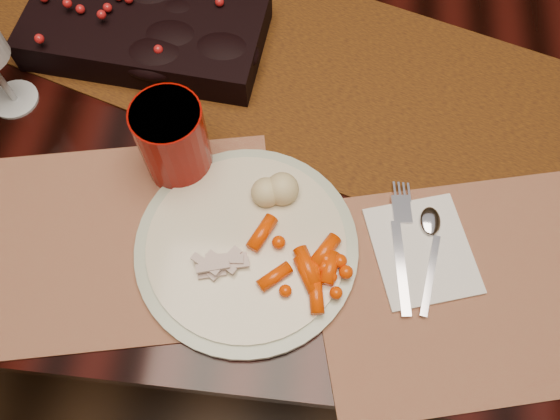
# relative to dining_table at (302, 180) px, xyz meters

# --- Properties ---
(floor) EXTENTS (5.00, 5.00, 0.00)m
(floor) POSITION_rel_dining_table_xyz_m (0.00, 0.00, -0.38)
(floor) COLOR black
(floor) RESTS_ON ground
(dining_table) EXTENTS (1.80, 1.00, 0.75)m
(dining_table) POSITION_rel_dining_table_xyz_m (0.00, 0.00, 0.00)
(dining_table) COLOR black
(dining_table) RESTS_ON floor
(table_runner) EXTENTS (1.79, 0.88, 0.00)m
(table_runner) POSITION_rel_dining_table_xyz_m (0.05, -0.02, 0.38)
(table_runner) COLOR #331C05
(table_runner) RESTS_ON dining_table
(centerpiece) EXTENTS (0.38, 0.22, 0.07)m
(centerpiece) POSITION_rel_dining_table_xyz_m (-0.26, 0.02, 0.41)
(centerpiece) COLOR black
(centerpiece) RESTS_ON table_runner
(placemat_main) EXTENTS (0.46, 0.39, 0.00)m
(placemat_main) POSITION_rel_dining_table_xyz_m (0.24, -0.33, 0.38)
(placemat_main) COLOR brown
(placemat_main) RESTS_ON dining_table
(placemat_second) EXTENTS (0.45, 0.37, 0.00)m
(placemat_second) POSITION_rel_dining_table_xyz_m (-0.22, -0.32, 0.38)
(placemat_second) COLOR brown
(placemat_second) RESTS_ON dining_table
(dinner_plate) EXTENTS (0.38, 0.38, 0.02)m
(dinner_plate) POSITION_rel_dining_table_xyz_m (-0.06, -0.31, 0.39)
(dinner_plate) COLOR beige
(dinner_plate) RESTS_ON placemat_main
(baby_carrots) EXTENTS (0.15, 0.13, 0.02)m
(baby_carrots) POSITION_rel_dining_table_xyz_m (0.00, -0.34, 0.40)
(baby_carrots) COLOR #DE3A00
(baby_carrots) RESTS_ON dinner_plate
(mashed_potatoes) EXTENTS (0.10, 0.09, 0.04)m
(mashed_potatoes) POSITION_rel_dining_table_xyz_m (-0.03, -0.26, 0.42)
(mashed_potatoes) COLOR #BBAD8C
(mashed_potatoes) RESTS_ON dinner_plate
(turkey_shreds) EXTENTS (0.08, 0.07, 0.02)m
(turkey_shreds) POSITION_rel_dining_table_xyz_m (-0.09, -0.35, 0.40)
(turkey_shreds) COLOR tan
(turkey_shreds) RESTS_ON dinner_plate
(napkin) EXTENTS (0.16, 0.18, 0.01)m
(napkin) POSITION_rel_dining_table_xyz_m (0.17, -0.29, 0.38)
(napkin) COLOR white
(napkin) RESTS_ON placemat_main
(fork) EXTENTS (0.05, 0.17, 0.00)m
(fork) POSITION_rel_dining_table_xyz_m (0.14, -0.30, 0.39)
(fork) COLOR silver
(fork) RESTS_ON napkin
(spoon) EXTENTS (0.05, 0.14, 0.00)m
(spoon) POSITION_rel_dining_table_xyz_m (0.18, -0.30, 0.39)
(spoon) COLOR silver
(spoon) RESTS_ON napkin
(red_cup) EXTENTS (0.10, 0.10, 0.13)m
(red_cup) POSITION_rel_dining_table_xyz_m (-0.17, -0.20, 0.44)
(red_cup) COLOR #7C0500
(red_cup) RESTS_ON placemat_main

